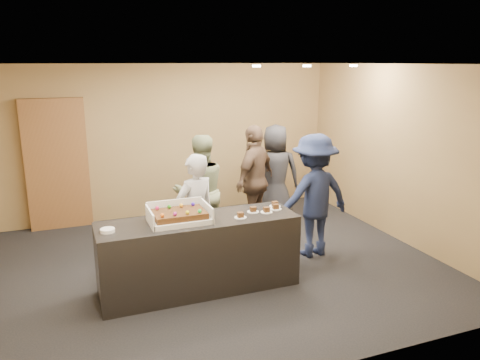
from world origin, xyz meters
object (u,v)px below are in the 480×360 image
Objects in this scene: person_server_grey at (195,215)px; storage_cabinet at (57,165)px; sheet_cake at (179,214)px; serving_counter at (199,254)px; person_brown_extra at (255,180)px; person_dark_suit at (275,174)px; person_sage_man at (200,191)px; cake_box at (179,217)px; person_navy_man at (314,196)px; plate_stack at (108,230)px.

storage_cabinet is at bearing -78.42° from person_server_grey.
sheet_cake is at bearing 33.26° from person_server_grey.
person_brown_extra reaches higher than serving_counter.
person_brown_extra is 1.04× the size of person_dark_suit.
storage_cabinet is 3.59× the size of sheet_cake.
person_server_grey is at bearing 67.39° from person_sage_man.
person_dark_suit reaches higher than cake_box.
person_navy_man is at bearing 12.31° from sheet_cake.
cake_box is 0.83m from plate_stack.
storage_cabinet is at bearing -40.92° from person_navy_man.
person_dark_suit reaches higher than sheet_cake.
storage_cabinet reaches higher than person_dark_suit.
serving_counter is 3.97× the size of sheet_cake.
sheet_cake reaches higher than serving_counter.
person_sage_man is 1.60m from person_dark_suit.
person_server_grey is at bearing -57.13° from storage_cabinet.
plate_stack is 0.09× the size of person_dark_suit.
plate_stack is (-1.06, -0.05, 0.47)m from serving_counter.
person_dark_suit reaches higher than person_server_grey.
person_navy_man is (1.74, 0.00, 0.08)m from person_server_grey.
serving_counter is at bearing 2.72° from plate_stack.
storage_cabinet is 13.50× the size of plate_stack.
cake_box is at bearing 173.45° from serving_counter.
person_dark_suit is at bearing 45.04° from serving_counter.
person_server_grey is (1.15, 0.50, -0.11)m from plate_stack.
sheet_cake is 2.11m from person_navy_man.
cake_box is at bearing 61.46° from person_sage_man.
cake_box is 0.40× the size of person_brown_extra.
person_brown_extra reaches higher than cake_box.
person_server_grey is 1.74m from person_navy_man.
person_sage_man is at bearing -37.44° from person_navy_man.
person_dark_suit is (1.50, 0.56, 0.01)m from person_sage_man.
person_dark_suit is at bearing 177.40° from person_brown_extra.
storage_cabinet is 1.26× the size of person_dark_suit.
person_server_grey is 0.99m from person_sage_man.
person_brown_extra is (0.96, 0.17, 0.04)m from person_sage_man.
person_dark_suit is (3.48, -1.05, -0.23)m from storage_cabinet.
cake_box is 0.44× the size of person_server_grey.
storage_cabinet is at bearing 117.35° from serving_counter.
person_server_grey is 2.36m from person_dark_suit.
person_dark_suit is at bearing -16.81° from storage_cabinet.
serving_counter is at bearing 65.24° from person_dark_suit.
person_brown_extra is at bearing 48.04° from serving_counter.
plate_stack is 0.10× the size of person_server_grey.
person_navy_man is 1.49m from person_dark_suit.
serving_counter is 2.76m from person_dark_suit.
serving_counter is 3.39× the size of cake_box.
person_sage_man is 0.96× the size of person_brown_extra.
sheet_cake is at bearing 62.01° from person_dark_suit.
sheet_cake is (1.32, -2.99, -0.09)m from storage_cabinet.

